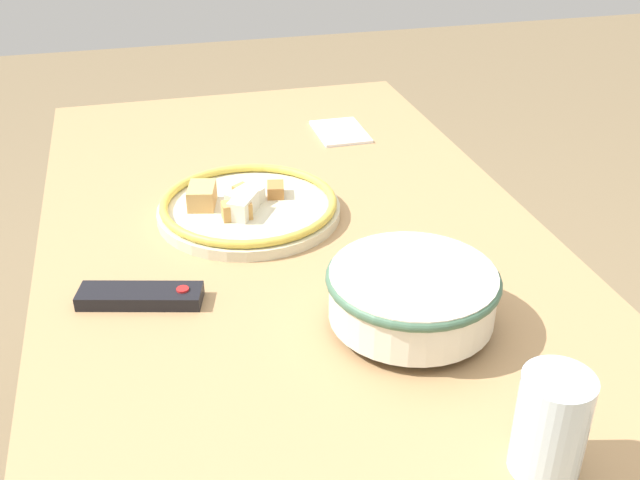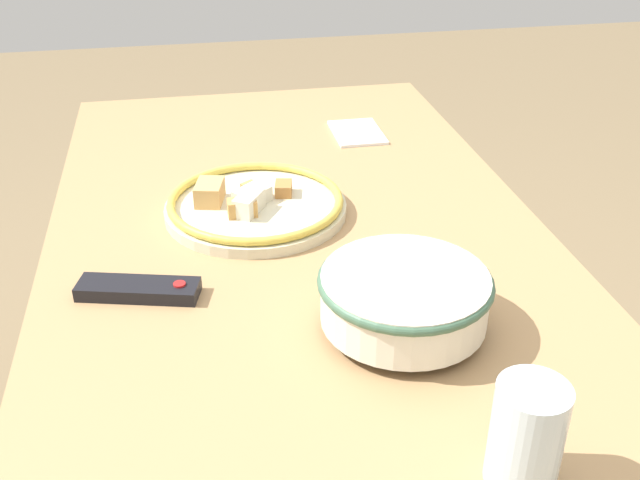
{
  "view_description": "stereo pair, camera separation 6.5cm",
  "coord_description": "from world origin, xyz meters",
  "px_view_note": "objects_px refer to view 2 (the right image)",
  "views": [
    {
      "loc": [
        -0.96,
        0.23,
        1.3
      ],
      "look_at": [
        -0.03,
        -0.02,
        0.76
      ],
      "focal_mm": 42.0,
      "sensor_mm": 36.0,
      "label": 1
    },
    {
      "loc": [
        -0.98,
        0.16,
        1.3
      ],
      "look_at": [
        -0.03,
        -0.02,
        0.76
      ],
      "focal_mm": 42.0,
      "sensor_mm": 36.0,
      "label": 2
    }
  ],
  "objects_px": {
    "noodle_bowl": "(404,297)",
    "tv_remote": "(139,289)",
    "food_plate": "(254,204)",
    "drinking_glass": "(527,435)"
  },
  "relations": [
    {
      "from": "drinking_glass",
      "to": "noodle_bowl",
      "type": "bearing_deg",
      "value": 9.51
    },
    {
      "from": "tv_remote",
      "to": "drinking_glass",
      "type": "relative_size",
      "value": 1.51
    },
    {
      "from": "noodle_bowl",
      "to": "tv_remote",
      "type": "xyz_separation_m",
      "value": [
        0.14,
        0.34,
        -0.04
      ]
    },
    {
      "from": "food_plate",
      "to": "noodle_bowl",
      "type": "bearing_deg",
      "value": -156.73
    },
    {
      "from": "noodle_bowl",
      "to": "food_plate",
      "type": "distance_m",
      "value": 0.39
    },
    {
      "from": "noodle_bowl",
      "to": "tv_remote",
      "type": "height_order",
      "value": "noodle_bowl"
    },
    {
      "from": "food_plate",
      "to": "tv_remote",
      "type": "distance_m",
      "value": 0.29
    },
    {
      "from": "tv_remote",
      "to": "food_plate",
      "type": "bearing_deg",
      "value": 154.09
    },
    {
      "from": "noodle_bowl",
      "to": "food_plate",
      "type": "height_order",
      "value": "noodle_bowl"
    },
    {
      "from": "noodle_bowl",
      "to": "drinking_glass",
      "type": "relative_size",
      "value": 1.92
    }
  ]
}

